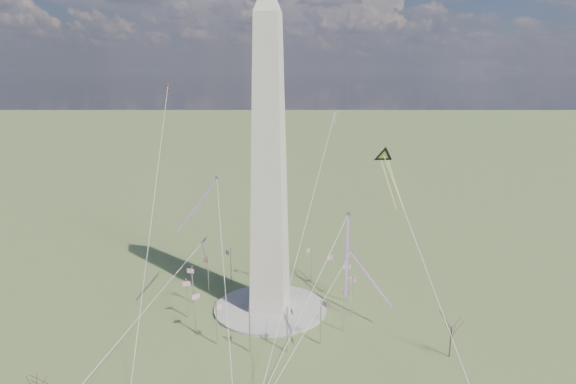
# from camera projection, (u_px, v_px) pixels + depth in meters

# --- Properties ---
(ground) EXTENTS (2000.00, 2000.00, 0.00)m
(ground) POSITION_uv_depth(u_px,v_px,m) (270.00, 309.00, 164.87)
(ground) COLOR #4A6130
(ground) RESTS_ON ground
(plaza) EXTENTS (36.00, 36.00, 0.80)m
(plaza) POSITION_uv_depth(u_px,v_px,m) (270.00, 308.00, 164.78)
(plaza) COLOR #9F9991
(plaza) RESTS_ON ground
(washington_monument) EXTENTS (15.56, 15.56, 100.00)m
(washington_monument) POSITION_uv_depth(u_px,v_px,m) (269.00, 162.00, 153.82)
(washington_monument) COLOR beige
(washington_monument) RESTS_ON plaza
(flagpole_ring) EXTENTS (54.40, 54.40, 13.00)m
(flagpole_ring) POSITION_uv_depth(u_px,v_px,m) (270.00, 288.00, 163.20)
(flagpole_ring) COLOR silver
(flagpole_ring) RESTS_ON ground
(tree_near) EXTENTS (7.54, 7.54, 13.19)m
(tree_near) POSITION_uv_depth(u_px,v_px,m) (452.00, 325.00, 135.50)
(tree_near) COLOR #493A2C
(tree_near) RESTS_ON ground
(kite_delta_black) EXTENTS (10.43, 19.97, 16.28)m
(kite_delta_black) POSITION_uv_depth(u_px,v_px,m) (385.00, 159.00, 162.85)
(kite_delta_black) COLOR black
(kite_delta_black) RESTS_ON ground
(kite_diamond_purple) EXTENTS (1.91, 3.32, 10.29)m
(kite_diamond_purple) POSITION_uv_depth(u_px,v_px,m) (204.00, 243.00, 173.11)
(kite_diamond_purple) COLOR #491C81
(kite_diamond_purple) RESTS_ON ground
(kite_streamer_left) EXTENTS (2.74, 23.29, 15.98)m
(kite_streamer_left) POSITION_uv_depth(u_px,v_px,m) (348.00, 241.00, 139.71)
(kite_streamer_left) COLOR #FA2756
(kite_streamer_left) RESTS_ON ground
(kite_streamer_mid) EXTENTS (7.66, 18.39, 13.15)m
(kite_streamer_mid) POSITION_uv_depth(u_px,v_px,m) (203.00, 197.00, 154.14)
(kite_streamer_mid) COLOR #FA2756
(kite_streamer_mid) RESTS_ON ground
(kite_streamer_right) EXTENTS (13.99, 13.60, 12.62)m
(kite_streamer_right) POSITION_uv_depth(u_px,v_px,m) (366.00, 272.00, 157.78)
(kite_streamer_right) COLOR #FA2756
(kite_streamer_right) RESTS_ON ground
(kite_small_red) EXTENTS (1.45, 2.08, 4.32)m
(kite_small_red) POSITION_uv_depth(u_px,v_px,m) (168.00, 86.00, 190.93)
(kite_small_red) COLOR red
(kite_small_red) RESTS_ON ground
(kite_small_white) EXTENTS (1.65, 1.48, 4.52)m
(kite_small_white) POSITION_uv_depth(u_px,v_px,m) (335.00, 114.00, 190.85)
(kite_small_white) COLOR white
(kite_small_white) RESTS_ON ground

